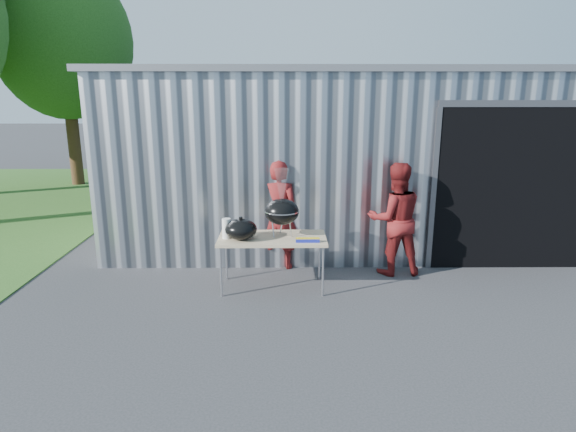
{
  "coord_description": "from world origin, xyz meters",
  "views": [
    {
      "loc": [
        -0.24,
        -5.53,
        2.69
      ],
      "look_at": [
        -0.18,
        0.91,
        1.05
      ],
      "focal_mm": 30.0,
      "sensor_mm": 36.0,
      "label": 1
    }
  ],
  "objects_px": {
    "folding_table": "(272,240)",
    "person_cook": "(279,215)",
    "kettle_grill": "(282,207)",
    "person_bystander": "(395,219)"
  },
  "relations": [
    {
      "from": "kettle_grill",
      "to": "folding_table",
      "type": "bearing_deg",
      "value": -154.62
    },
    {
      "from": "folding_table",
      "to": "person_cook",
      "type": "height_order",
      "value": "person_cook"
    },
    {
      "from": "kettle_grill",
      "to": "person_bystander",
      "type": "bearing_deg",
      "value": 16.34
    },
    {
      "from": "folding_table",
      "to": "person_bystander",
      "type": "bearing_deg",
      "value": 17.03
    },
    {
      "from": "person_cook",
      "to": "person_bystander",
      "type": "height_order",
      "value": "person_cook"
    },
    {
      "from": "kettle_grill",
      "to": "person_cook",
      "type": "bearing_deg",
      "value": 93.52
    },
    {
      "from": "kettle_grill",
      "to": "person_bystander",
      "type": "xyz_separation_m",
      "value": [
        1.71,
        0.5,
        -0.31
      ]
    },
    {
      "from": "person_cook",
      "to": "person_bystander",
      "type": "distance_m",
      "value": 1.78
    },
    {
      "from": "folding_table",
      "to": "kettle_grill",
      "type": "distance_m",
      "value": 0.48
    },
    {
      "from": "folding_table",
      "to": "person_cook",
      "type": "distance_m",
      "value": 0.87
    }
  ]
}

